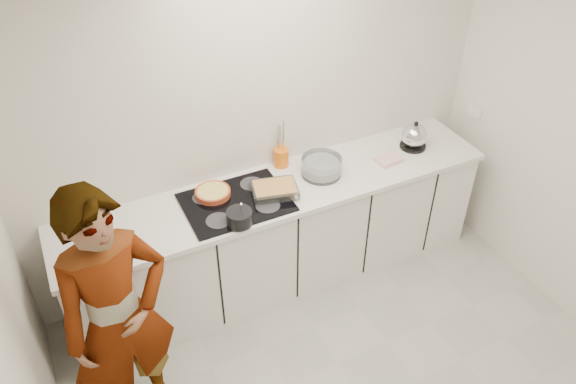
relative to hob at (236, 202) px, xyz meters
name	(u,v)px	position (x,y,z in m)	size (l,w,h in m)	color
ceiling	(424,13)	(0.35, -1.26, 1.68)	(3.60, 3.20, 0.00)	white
wall_back	(261,121)	(0.35, 0.34, 0.38)	(3.60, 0.00, 2.60)	silver
base_cabinets	(281,237)	(0.35, 0.02, -0.48)	(3.20, 0.58, 0.87)	white
countertop	(280,190)	(0.35, 0.02, -0.03)	(3.24, 0.64, 0.04)	white
hob	(236,202)	(0.00, 0.00, 0.00)	(0.72, 0.54, 0.01)	black
tart_dish	(213,193)	(-0.12, 0.14, 0.03)	(0.32, 0.32, 0.04)	#AD4324
saucepan	(239,217)	(-0.06, -0.22, 0.06)	(0.23, 0.23, 0.16)	black
baking_dish	(274,189)	(0.28, -0.03, 0.04)	(0.36, 0.30, 0.06)	silver
mixing_bowl	(321,167)	(0.70, 0.04, 0.06)	(0.34, 0.34, 0.14)	silver
tea_towel	(388,160)	(1.24, -0.04, 0.01)	(0.19, 0.14, 0.03)	white
kettle	(414,137)	(1.53, 0.05, 0.09)	(0.24, 0.24, 0.23)	black
utensil_crock	(281,157)	(0.48, 0.28, 0.06)	(0.11, 0.11, 0.14)	orange
cook	(119,319)	(-0.96, -0.65, -0.03)	(0.65, 0.42, 1.77)	white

